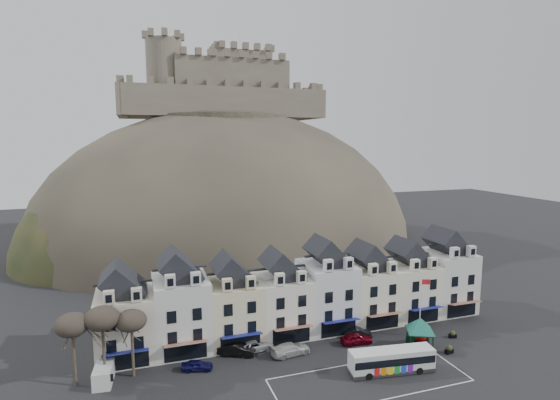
{
  "coord_description": "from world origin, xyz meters",
  "views": [
    {
      "loc": [
        -21.95,
        -38.65,
        26.74
      ],
      "look_at": [
        -0.95,
        24.0,
        17.43
      ],
      "focal_mm": 28.0,
      "sensor_mm": 36.0,
      "label": 1
    }
  ],
  "objects_px": {
    "red_buoy": "(421,337)",
    "car_charcoal": "(358,332)",
    "bus_shelter": "(420,325)",
    "bus": "(392,360)",
    "car_white": "(291,349)",
    "car_maroon": "(357,339)",
    "white_van": "(104,373)",
    "car_silver": "(254,345)",
    "car_navy": "(197,365)",
    "car_black": "(237,349)",
    "flagpole": "(421,303)"
  },
  "relations": [
    {
      "from": "flagpole",
      "to": "car_maroon",
      "type": "distance_m",
      "value": 10.15
    },
    {
      "from": "bus",
      "to": "car_white",
      "type": "bearing_deg",
      "value": 149.4
    },
    {
      "from": "red_buoy",
      "to": "car_navy",
      "type": "distance_m",
      "value": 28.85
    },
    {
      "from": "red_buoy",
      "to": "car_black",
      "type": "distance_m",
      "value": 24.0
    },
    {
      "from": "red_buoy",
      "to": "car_black",
      "type": "height_order",
      "value": "red_buoy"
    },
    {
      "from": "bus_shelter",
      "to": "car_white",
      "type": "xyz_separation_m",
      "value": [
        -16.19,
        3.79,
        -2.48
      ]
    },
    {
      "from": "car_silver",
      "to": "red_buoy",
      "type": "bearing_deg",
      "value": -112.02
    },
    {
      "from": "car_navy",
      "to": "car_maroon",
      "type": "height_order",
      "value": "car_maroon"
    },
    {
      "from": "car_black",
      "to": "car_maroon",
      "type": "distance_m",
      "value": 15.73
    },
    {
      "from": "red_buoy",
      "to": "flagpole",
      "type": "xyz_separation_m",
      "value": [
        1.38,
        2.0,
        3.73
      ]
    },
    {
      "from": "car_maroon",
      "to": "car_charcoal",
      "type": "bearing_deg",
      "value": -29.35
    },
    {
      "from": "car_silver",
      "to": "car_white",
      "type": "relative_size",
      "value": 0.99
    },
    {
      "from": "bus",
      "to": "car_maroon",
      "type": "distance_m",
      "value": 7.62
    },
    {
      "from": "car_black",
      "to": "car_white",
      "type": "bearing_deg",
      "value": -83.17
    },
    {
      "from": "car_navy",
      "to": "bus",
      "type": "bearing_deg",
      "value": -95.48
    },
    {
      "from": "car_navy",
      "to": "car_white",
      "type": "relative_size",
      "value": 0.71
    },
    {
      "from": "white_van",
      "to": "car_black",
      "type": "height_order",
      "value": "white_van"
    },
    {
      "from": "car_silver",
      "to": "bus_shelter",
      "type": "bearing_deg",
      "value": -115.36
    },
    {
      "from": "flagpole",
      "to": "car_black",
      "type": "xyz_separation_m",
      "value": [
        -24.89,
        2.79,
        -3.97
      ]
    },
    {
      "from": "bus",
      "to": "flagpole",
      "type": "bearing_deg",
      "value": 45.07
    },
    {
      "from": "bus_shelter",
      "to": "bus",
      "type": "bearing_deg",
      "value": -125.29
    },
    {
      "from": "white_van",
      "to": "bus",
      "type": "bearing_deg",
      "value": -9.61
    },
    {
      "from": "car_navy",
      "to": "car_black",
      "type": "bearing_deg",
      "value": -54.45
    },
    {
      "from": "white_van",
      "to": "car_charcoal",
      "type": "xyz_separation_m",
      "value": [
        32.1,
        0.92,
        -0.38
      ]
    },
    {
      "from": "car_charcoal",
      "to": "car_navy",
      "type": "bearing_deg",
      "value": 111.82
    },
    {
      "from": "red_buoy",
      "to": "car_charcoal",
      "type": "distance_m",
      "value": 8.09
    },
    {
      "from": "flagpole",
      "to": "car_maroon",
      "type": "bearing_deg",
      "value": 175.36
    },
    {
      "from": "bus_shelter",
      "to": "car_maroon",
      "type": "xyz_separation_m",
      "value": [
        -6.99,
        3.79,
        -2.5
      ]
    },
    {
      "from": "flagpole",
      "to": "car_white",
      "type": "bearing_deg",
      "value": 177.66
    },
    {
      "from": "car_silver",
      "to": "car_maroon",
      "type": "distance_m",
      "value": 13.5
    },
    {
      "from": "bus",
      "to": "flagpole",
      "type": "distance_m",
      "value": 11.64
    },
    {
      "from": "car_silver",
      "to": "flagpole",
      "type": "bearing_deg",
      "value": -106.31
    },
    {
      "from": "car_white",
      "to": "red_buoy",
      "type": "bearing_deg",
      "value": -106.62
    },
    {
      "from": "bus",
      "to": "car_charcoal",
      "type": "xyz_separation_m",
      "value": [
        0.79,
        9.32,
        -0.93
      ]
    },
    {
      "from": "red_buoy",
      "to": "car_charcoal",
      "type": "xyz_separation_m",
      "value": [
        -6.71,
        4.51,
        -0.41
      ]
    },
    {
      "from": "white_van",
      "to": "car_black",
      "type": "bearing_deg",
      "value": 9.9
    },
    {
      "from": "bus_shelter",
      "to": "car_navy",
      "type": "bearing_deg",
      "value": -162.86
    },
    {
      "from": "bus_shelter",
      "to": "car_silver",
      "type": "height_order",
      "value": "bus_shelter"
    },
    {
      "from": "car_silver",
      "to": "car_maroon",
      "type": "xyz_separation_m",
      "value": [
        13.27,
        -2.5,
        0.01
      ]
    },
    {
      "from": "bus_shelter",
      "to": "car_white",
      "type": "height_order",
      "value": "bus_shelter"
    },
    {
      "from": "car_navy",
      "to": "car_charcoal",
      "type": "relative_size",
      "value": 0.97
    },
    {
      "from": "bus",
      "to": "white_van",
      "type": "height_order",
      "value": "bus"
    },
    {
      "from": "bus",
      "to": "car_maroon",
      "type": "xyz_separation_m",
      "value": [
        -0.41,
        7.56,
        -0.82
      ]
    },
    {
      "from": "car_white",
      "to": "car_maroon",
      "type": "xyz_separation_m",
      "value": [
        9.2,
        0.0,
        -0.02
      ]
    },
    {
      "from": "car_maroon",
      "to": "flagpole",
      "type": "bearing_deg",
      "value": -89.67
    },
    {
      "from": "car_silver",
      "to": "car_charcoal",
      "type": "height_order",
      "value": "car_silver"
    },
    {
      "from": "bus_shelter",
      "to": "white_van",
      "type": "xyz_separation_m",
      "value": [
        -37.9,
        4.63,
        -2.23
      ]
    },
    {
      "from": "bus",
      "to": "red_buoy",
      "type": "xyz_separation_m",
      "value": [
        7.5,
        4.81,
        -0.52
      ]
    },
    {
      "from": "red_buoy",
      "to": "car_silver",
      "type": "height_order",
      "value": "red_buoy"
    },
    {
      "from": "car_maroon",
      "to": "white_van",
      "type": "bearing_deg",
      "value": 93.43
    }
  ]
}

